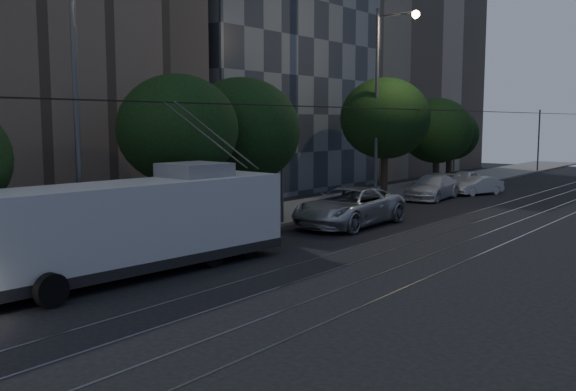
# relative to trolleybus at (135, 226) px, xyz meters

# --- Properties ---
(ground) EXTENTS (120.00, 120.00, 0.00)m
(ground) POSITION_rel_trolleybus_xyz_m (2.95, 0.64, -1.61)
(ground) COLOR black
(ground) RESTS_ON ground
(sidewalk) EXTENTS (5.00, 90.00, 0.15)m
(sidewalk) POSITION_rel_trolleybus_xyz_m (-4.55, 20.64, -1.53)
(sidewalk) COLOR slate
(sidewalk) RESTS_ON ground
(tram_rails) EXTENTS (4.52, 90.00, 0.02)m
(tram_rails) POSITION_rel_trolleybus_xyz_m (5.45, 20.64, -1.60)
(tram_rails) COLOR #96969E
(tram_rails) RESTS_ON ground
(overhead_wires) EXTENTS (2.23, 90.00, 6.00)m
(overhead_wires) POSITION_rel_trolleybus_xyz_m (-2.02, 20.64, 1.86)
(overhead_wires) COLOR black
(overhead_wires) RESTS_ON ground
(building_glass_mid) EXTENTS (14.40, 18.40, 26.80)m
(building_glass_mid) POSITION_rel_trolleybus_xyz_m (-16.05, 22.64, 11.81)
(building_glass_mid) COLOR #333841
(building_glass_mid) RESTS_ON ground
(trolleybus) EXTENTS (3.48, 11.76, 5.63)m
(trolleybus) POSITION_rel_trolleybus_xyz_m (0.00, 0.00, 0.00)
(trolleybus) COLOR silver
(trolleybus) RESTS_ON ground
(pickup_silver) EXTENTS (3.09, 6.57, 1.82)m
(pickup_silver) POSITION_rel_trolleybus_xyz_m (0.25, 12.47, -0.70)
(pickup_silver) COLOR #B3B7BB
(pickup_silver) RESTS_ON ground
(car_white_a) EXTENTS (2.62, 4.12, 1.30)m
(car_white_a) POSITION_rel_trolleybus_xyz_m (-1.35, 14.64, -0.96)
(car_white_a) COLOR #BCBCC0
(car_white_a) RESTS_ON ground
(car_white_b) EXTENTS (2.53, 5.43, 1.53)m
(car_white_b) POSITION_rel_trolleybus_xyz_m (-1.09, 24.45, -0.84)
(car_white_b) COLOR silver
(car_white_b) RESTS_ON ground
(car_white_c) EXTENTS (2.63, 3.91, 1.22)m
(car_white_c) POSITION_rel_trolleybus_xyz_m (0.25, 28.64, -1.00)
(car_white_c) COLOR silver
(car_white_c) RESTS_ON ground
(car_white_d) EXTENTS (2.26, 4.52, 1.48)m
(car_white_d) POSITION_rel_trolleybus_xyz_m (-1.35, 30.14, -0.87)
(car_white_d) COLOR silver
(car_white_d) RESTS_ON ground
(tree_1) EXTENTS (5.04, 5.04, 6.89)m
(tree_1) POSITION_rel_trolleybus_xyz_m (-3.55, 5.17, 3.00)
(tree_1) COLOR #2F211A
(tree_1) RESTS_ON ground
(tree_2) EXTENTS (5.61, 5.61, 7.01)m
(tree_2) POSITION_rel_trolleybus_xyz_m (-4.05, 9.68, 2.86)
(tree_2) COLOR #2F211A
(tree_2) RESTS_ON ground
(tree_3) EXTENTS (5.66, 5.66, 7.66)m
(tree_3) POSITION_rel_trolleybus_xyz_m (-3.55, 22.64, 3.49)
(tree_3) COLOR #2F211A
(tree_3) RESTS_ON ground
(tree_4) EXTENTS (5.21, 5.21, 6.58)m
(tree_4) POSITION_rel_trolleybus_xyz_m (-3.55, 30.25, 2.62)
(tree_4) COLOR #2F211A
(tree_4) RESTS_ON ground
(tree_5) EXTENTS (4.44, 4.44, 5.92)m
(tree_5) POSITION_rel_trolleybus_xyz_m (-4.05, 33.68, 2.30)
(tree_5) COLOR #2F211A
(tree_5) RESTS_ON ground
(streetlamp_near) EXTENTS (2.38, 0.44, 9.83)m
(streetlamp_near) POSITION_rel_trolleybus_xyz_m (-1.84, -0.48, 4.32)
(streetlamp_near) COLOR #505052
(streetlamp_near) RESTS_ON ground
(streetlamp_far) EXTENTS (2.72, 0.44, 11.45)m
(streetlamp_far) POSITION_rel_trolleybus_xyz_m (-2.42, 20.33, 5.20)
(streetlamp_far) COLOR #505052
(streetlamp_far) RESTS_ON ground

